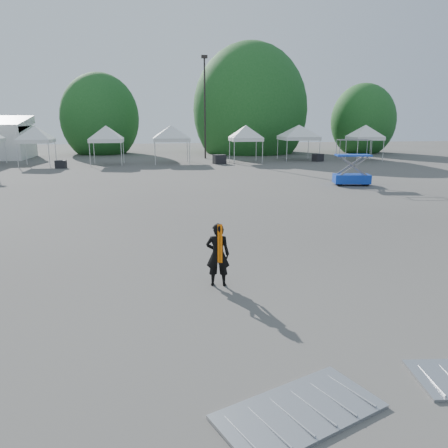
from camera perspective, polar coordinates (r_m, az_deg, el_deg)
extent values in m
plane|color=#474442|center=(12.73, -0.14, -4.27)|extent=(120.00, 120.00, 0.00)
cylinder|color=black|center=(44.25, -2.52, 14.69)|extent=(0.16, 0.16, 9.50)
cube|color=black|center=(44.62, -2.59, 21.00)|extent=(0.60, 0.25, 0.30)
cylinder|color=#382314|center=(52.43, -15.69, 10.09)|extent=(0.36, 0.36, 2.27)
ellipsoid|color=#1C541D|center=(52.35, -15.89, 13.15)|extent=(4.16, 4.16, 4.78)
cylinder|color=#382314|center=(52.18, 3.35, 10.84)|extent=(0.36, 0.36, 2.80)
ellipsoid|color=#1C541D|center=(52.12, 3.41, 14.63)|extent=(5.12, 5.12, 5.89)
cylinder|color=#382314|center=(54.53, 17.50, 10.00)|extent=(0.36, 0.36, 2.10)
ellipsoid|color=#1C541D|center=(54.46, 17.70, 12.71)|extent=(3.84, 3.84, 4.42)
cylinder|color=silver|center=(44.07, -26.62, 8.41)|extent=(0.06, 0.06, 2.00)
cylinder|color=silver|center=(39.51, -25.38, 8.10)|extent=(0.06, 0.06, 2.00)
cylinder|color=silver|center=(38.89, -21.87, 8.36)|extent=(0.06, 0.06, 2.00)
cylinder|color=silver|center=(41.87, -24.44, 8.43)|extent=(0.06, 0.06, 2.00)
cylinder|color=silver|center=(41.28, -21.12, 8.68)|extent=(0.06, 0.06, 2.00)
cube|color=white|center=(40.31, -23.35, 9.93)|extent=(2.66, 2.66, 0.30)
pyramid|color=white|center=(40.27, -23.52, 11.70)|extent=(3.77, 3.77, 1.10)
cylinder|color=silver|center=(38.31, -17.11, 8.67)|extent=(0.06, 0.06, 2.00)
cylinder|color=silver|center=(38.03, -13.26, 8.87)|extent=(0.06, 0.06, 2.00)
cylinder|color=silver|center=(40.84, -16.61, 8.98)|extent=(0.06, 0.06, 2.00)
cylinder|color=silver|center=(40.58, -12.99, 9.16)|extent=(0.06, 0.06, 2.00)
cube|color=white|center=(39.35, -15.09, 10.50)|extent=(2.76, 2.76, 0.30)
pyramid|color=white|center=(39.32, -15.20, 12.31)|extent=(3.90, 3.90, 1.10)
cylinder|color=silver|center=(38.43, -9.01, 9.11)|extent=(0.06, 0.06, 2.00)
cylinder|color=silver|center=(38.54, -4.51, 9.25)|extent=(0.06, 0.06, 2.00)
cylinder|color=silver|center=(41.41, -9.00, 9.43)|extent=(0.06, 0.06, 2.00)
cylinder|color=silver|center=(41.51, -4.82, 9.55)|extent=(0.06, 0.06, 2.00)
cube|color=white|center=(39.88, -6.88, 10.89)|extent=(3.19, 3.19, 0.30)
pyramid|color=white|center=(39.84, -6.93, 12.69)|extent=(4.50, 4.50, 1.10)
cylinder|color=silver|center=(38.76, 1.35, 9.31)|extent=(0.06, 0.06, 2.00)
cylinder|color=silver|center=(39.28, 5.05, 9.32)|extent=(0.06, 0.06, 2.00)
cylinder|color=silver|center=(41.26, 0.73, 9.57)|extent=(0.06, 0.06, 2.00)
cylinder|color=silver|center=(41.75, 4.22, 9.59)|extent=(0.06, 0.06, 2.00)
cube|color=white|center=(40.18, 2.86, 10.99)|extent=(2.74, 2.74, 0.30)
pyramid|color=white|center=(40.14, 2.88, 12.77)|extent=(3.88, 3.88, 1.10)
cylinder|color=silver|center=(41.06, 8.21, 9.42)|extent=(0.06, 0.06, 2.00)
cylinder|color=silver|center=(42.07, 12.38, 9.34)|extent=(0.06, 0.06, 2.00)
cylinder|color=silver|center=(44.08, 7.02, 9.73)|extent=(0.06, 0.06, 2.00)
cylinder|color=silver|center=(45.03, 10.95, 9.67)|extent=(0.06, 0.06, 2.00)
cube|color=white|center=(42.97, 9.70, 10.99)|extent=(3.35, 3.35, 0.30)
pyramid|color=white|center=(42.93, 9.77, 12.65)|extent=(4.74, 4.74, 1.10)
cylinder|color=silver|center=(42.60, 17.02, 9.12)|extent=(0.06, 0.06, 2.00)
cylinder|color=silver|center=(43.76, 20.08, 8.99)|extent=(0.06, 0.06, 2.00)
cylinder|color=silver|center=(44.91, 15.62, 9.41)|extent=(0.06, 0.06, 2.00)
cylinder|color=silver|center=(46.01, 18.56, 9.30)|extent=(0.06, 0.06, 2.00)
cube|color=white|center=(44.24, 17.92, 10.60)|extent=(2.75, 2.75, 0.30)
pyramid|color=white|center=(44.21, 18.04, 12.22)|extent=(3.89, 3.89, 1.10)
imported|color=black|center=(10.37, -0.82, -4.02)|extent=(0.62, 0.46, 1.54)
cube|color=#FF6A05|center=(10.14, -0.70, -2.62)|extent=(0.12, 0.02, 0.92)
cube|color=#0D28B3|center=(27.43, 16.32, 5.70)|extent=(2.25, 1.40, 0.52)
cube|color=#0D28B3|center=(27.28, 16.52, 8.61)|extent=(2.15, 1.34, 0.09)
cylinder|color=black|center=(26.85, 14.89, 5.13)|extent=(0.33, 0.18, 0.31)
cylinder|color=black|center=(27.25, 18.12, 5.03)|extent=(0.33, 0.18, 0.31)
cylinder|color=black|center=(27.69, 14.48, 5.40)|extent=(0.33, 0.18, 0.31)
cylinder|color=black|center=(28.08, 17.62, 5.30)|extent=(0.33, 0.18, 0.31)
cube|color=#A6A9AE|center=(6.55, 9.80, -23.00)|extent=(2.54, 1.93, 0.05)
cube|color=black|center=(37.88, -20.54, 7.31)|extent=(0.86, 0.70, 0.62)
cube|color=black|center=(38.94, -0.60, 8.45)|extent=(1.19, 1.01, 0.80)
cube|color=black|center=(42.23, 12.16, 8.48)|extent=(1.11, 1.01, 0.70)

